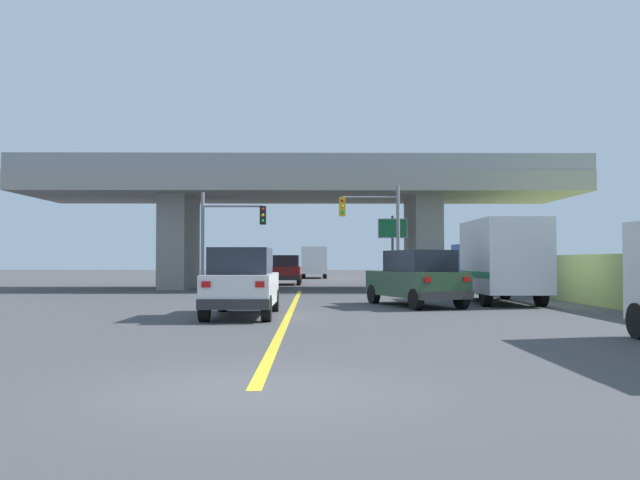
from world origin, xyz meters
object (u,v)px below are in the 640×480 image
object	(u,v)px
suv_lead	(242,282)
highway_sign	(393,235)
traffic_signal_nearside	(378,224)
semi_truck_distant	(314,262)
box_truck	(499,260)
sedan_oncoming	(287,270)
suv_crossing	(416,278)
traffic_signal_farside	(225,229)

from	to	relation	value
suv_lead	highway_sign	bearing A→B (deg)	69.41
traffic_signal_nearside	highway_sign	bearing A→B (deg)	72.74
highway_sign	semi_truck_distant	size ratio (longest dim) A/B	0.61
box_truck	sedan_oncoming	size ratio (longest dim) A/B	1.41
suv_crossing	traffic_signal_nearside	distance (m)	9.66
suv_lead	traffic_signal_nearside	bearing A→B (deg)	68.48
sedan_oncoming	semi_truck_distant	distance (m)	16.78
box_truck	sedan_oncoming	xyz separation A→B (m)	(-9.10, 19.73, -0.64)
suv_crossing	traffic_signal_farside	xyz separation A→B (m)	(-8.31, 10.20, 2.29)
suv_crossing	semi_truck_distant	world-z (taller)	semi_truck_distant
suv_lead	box_truck	distance (m)	11.10
suv_lead	highway_sign	world-z (taller)	highway_sign
suv_crossing	box_truck	distance (m)	3.96
sedan_oncoming	semi_truck_distant	xyz separation A→B (m)	(1.91, 16.66, 0.54)
suv_lead	traffic_signal_farside	bearing A→B (deg)	99.78
highway_sign	traffic_signal_nearside	bearing A→B (deg)	-107.26
traffic_signal_nearside	box_truck	bearing A→B (deg)	-62.30
traffic_signal_nearside	sedan_oncoming	bearing A→B (deg)	112.86
sedan_oncoming	box_truck	bearing A→B (deg)	-65.24
suv_crossing	sedan_oncoming	distance (m)	22.21
semi_truck_distant	traffic_signal_farside	bearing A→B (deg)	-99.37
suv_crossing	traffic_signal_farside	distance (m)	13.35
box_truck	semi_truck_distant	bearing A→B (deg)	101.17
highway_sign	suv_lead	bearing A→B (deg)	-110.59
sedan_oncoming	highway_sign	distance (m)	10.61
box_truck	traffic_signal_nearside	world-z (taller)	traffic_signal_nearside
traffic_signal_nearside	semi_truck_distant	world-z (taller)	traffic_signal_nearside
sedan_oncoming	semi_truck_distant	size ratio (longest dim) A/B	0.67
suv_lead	highway_sign	distance (m)	18.79
suv_lead	sedan_oncoming	bearing A→B (deg)	89.52
box_truck	traffic_signal_nearside	bearing A→B (deg)	117.70
semi_truck_distant	box_truck	bearing A→B (deg)	-78.83
sedan_oncoming	traffic_signal_nearside	distance (m)	13.44
highway_sign	semi_truck_distant	world-z (taller)	highway_sign
suv_crossing	highway_sign	size ratio (longest dim) A/B	1.21
box_truck	semi_truck_distant	world-z (taller)	box_truck
suv_crossing	box_truck	xyz separation A→B (m)	(3.49, 1.76, 0.64)
sedan_oncoming	traffic_signal_farside	world-z (taller)	traffic_signal_farside
suv_lead	traffic_signal_nearside	distance (m)	14.78
suv_lead	suv_crossing	bearing A→B (deg)	36.05
traffic_signal_nearside	semi_truck_distant	size ratio (longest dim) A/B	0.79
box_truck	semi_truck_distant	xyz separation A→B (m)	(-7.19, 36.39, -0.10)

